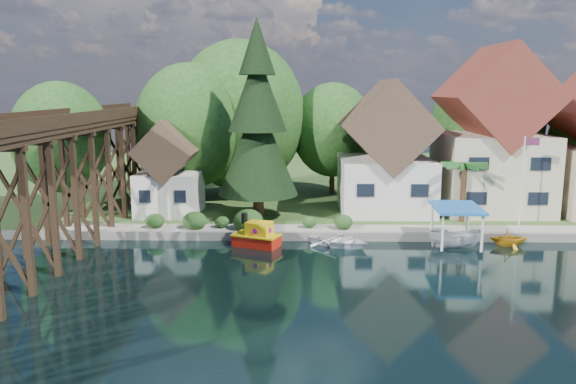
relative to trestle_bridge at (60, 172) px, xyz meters
name	(u,v)px	position (x,y,z in m)	size (l,w,h in m)	color
ground	(304,277)	(16.00, -5.17, -5.35)	(140.00, 140.00, 0.00)	black
bank	(301,180)	(16.00, 28.83, -5.10)	(140.00, 52.00, 0.50)	#2C4E1F
seawall	(359,237)	(20.00, 2.83, -5.04)	(60.00, 0.40, 0.62)	slate
promenade	(384,229)	(22.00, 4.13, -4.82)	(50.00, 2.60, 0.06)	gray
trestle_bridge	(60,172)	(0.00, 0.00, 0.00)	(4.12, 44.18, 9.30)	black
house_left	(386,157)	(23.00, 10.83, -0.21)	(7.64, 8.64, 11.02)	silver
house_center	(492,141)	(32.00, 11.33, 1.07)	(8.65, 9.18, 13.89)	beige
shed	(169,174)	(5.00, 9.33, -1.52)	(5.09, 5.40, 7.85)	silver
bg_trees	(313,127)	(17.00, 16.08, 1.94)	(49.90, 13.30, 10.57)	#382314
shrubs	(241,220)	(11.40, 4.09, -4.12)	(15.76, 2.47, 1.70)	#1B3C15
conifer	(258,124)	(12.46, 7.91, 2.68)	(6.35, 6.35, 15.63)	#382314
palm_tree	(464,167)	(28.46, 6.82, -0.54)	(3.80, 3.80, 4.94)	#382314
flagpole	(525,171)	(32.54, 5.50, -0.67)	(1.06, 0.24, 6.81)	white
tugboat	(257,236)	(12.83, 1.29, -4.66)	(3.60, 2.83, 2.30)	red
boat_white_a	(339,239)	(18.49, 1.58, -4.91)	(3.06, 4.29, 0.89)	white
boat_canopy	(456,230)	(26.43, 1.22, -4.11)	(3.69, 4.65, 2.89)	silver
boat_yellow	(509,236)	(30.29, 1.72, -4.69)	(2.17, 2.52, 1.33)	gold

